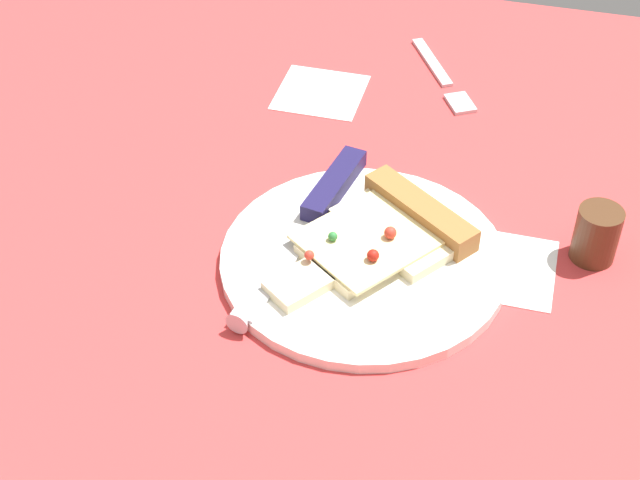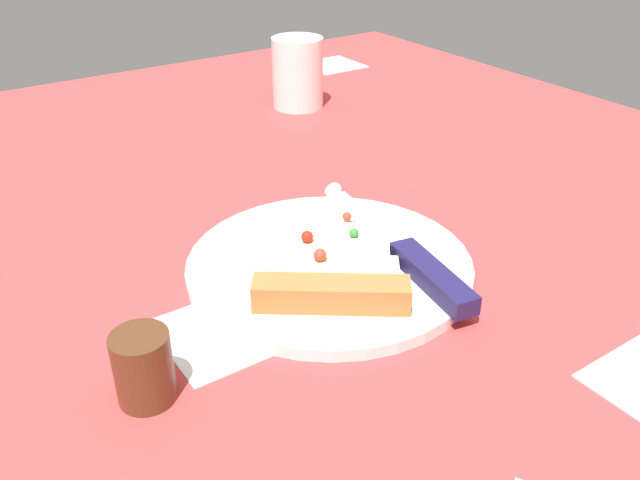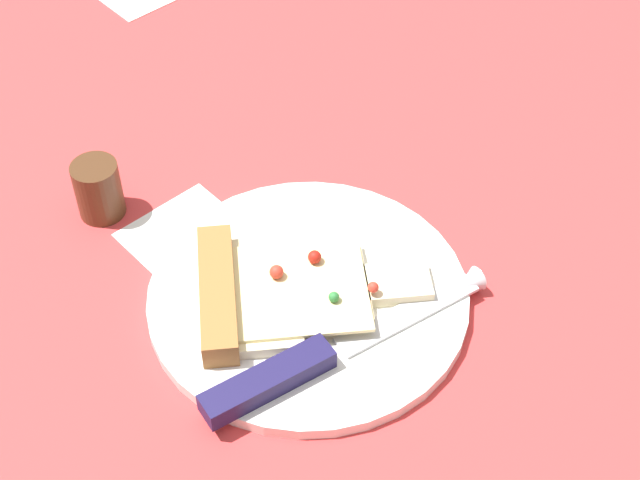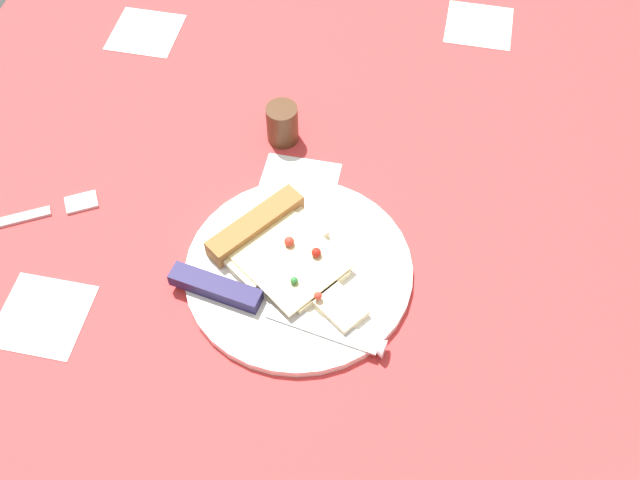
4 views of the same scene
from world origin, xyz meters
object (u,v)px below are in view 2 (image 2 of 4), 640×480
object	(u,v)px
drinking_glass	(298,73)
pepper_shaker	(143,367)
pizza_slice	(332,267)
knife	(403,252)
plate	(333,264)

from	to	relation	value
drinking_glass	pepper_shaker	bearing A→B (deg)	-42.01
pizza_slice	knife	bearing A→B (deg)	25.53
drinking_glass	plate	bearing A→B (deg)	-28.65
plate	knife	bearing A→B (deg)	56.33
plate	pepper_shaker	xyz separation A→B (cm)	(6.13, -19.19, 2.01)
knife	pepper_shaker	world-z (taller)	pepper_shaker
pizza_slice	knife	distance (cm)	6.68
pizza_slice	pepper_shaker	distance (cm)	18.10
knife	drinking_glass	bearing A→B (deg)	78.92
plate	pizza_slice	distance (cm)	2.93
drinking_glass	pepper_shaker	size ratio (longest dim) A/B	1.92
plate	drinking_glass	size ratio (longest dim) A/B	2.53
knife	pepper_shaker	xyz separation A→B (cm)	(2.79, -24.20, 0.88)
plate	drinking_glass	bearing A→B (deg)	151.35
plate	pizza_slice	size ratio (longest dim) A/B	1.31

